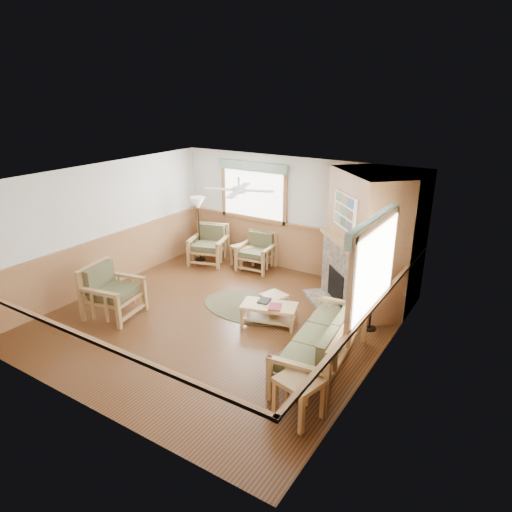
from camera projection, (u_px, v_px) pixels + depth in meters
The scene contains 24 objects.
floor at pixel (219, 320), 8.69m from camera, with size 6.00×6.00×0.01m, color #4E2C15.
ceiling at pixel (214, 178), 7.74m from camera, with size 6.00×6.00×0.01m, color white.
wall_back at pixel (295, 215), 10.59m from camera, with size 6.00×0.02×2.70m, color white.
wall_front at pixel (75, 321), 5.85m from camera, with size 6.00×0.02×2.70m, color white.
wall_left at pixel (104, 227), 9.72m from camera, with size 0.02×6.00×2.70m, color white.
wall_right at pixel (379, 291), 6.71m from camera, with size 0.02×6.00×2.70m, color white.
wainscot at pixel (218, 293), 8.50m from camera, with size 6.00×6.00×1.10m, color #A16D41, non-canonical shape.
fireplace at pixel (365, 242), 8.81m from camera, with size 2.20×2.20×2.70m, color #A16D41, non-canonical shape.
window_back at pixel (254, 161), 10.70m from camera, with size 1.90×0.16×1.50m, color white, non-canonical shape.
window_right at pixel (380, 216), 6.16m from camera, with size 0.16×1.90×1.50m, color white, non-canonical shape.
ceiling_fan at pixel (239, 180), 7.84m from camera, with size 1.24×1.24×0.36m, color white, non-canonical shape.
sofa at pixel (322, 340), 7.03m from camera, with size 0.90×2.19×1.01m, color #AB8450, non-canonical shape.
armchair_back_left at pixel (208, 245), 11.31m from camera, with size 0.83×0.83×0.94m, color #AB8450, non-canonical shape.
armchair_back_right at pixel (256, 252), 10.94m from camera, with size 0.78×0.78×0.87m, color #AB8450, non-canonical shape.
armchair_left at pixel (113, 292), 8.67m from camera, with size 0.90×0.90×1.01m, color #AB8450, non-canonical shape.
coffee_table at pixel (269, 314), 8.45m from camera, with size 1.01×0.50×0.40m, color #AB8450, non-canonical shape.
end_table_chairs at pixel (242, 256), 11.21m from camera, with size 0.46×0.44×0.51m, color #AB8450, non-canonical shape.
end_table_sofa at pixel (299, 398), 6.03m from camera, with size 0.55×0.53×0.61m, color #AB8450, non-canonical shape.
footstool at pixel (274, 303), 8.93m from camera, with size 0.42×0.42×0.37m, color #AB8450, non-canonical shape.
braided_rug at pixel (249, 307), 9.17m from camera, with size 1.98×1.98×0.01m, color brown.
floor_lamp_left at pixel (199, 229), 11.37m from camera, with size 0.38×0.38×1.64m, color black, non-canonical shape.
floor_lamp_right at pixel (373, 291), 8.08m from camera, with size 0.35×0.35×1.53m, color black, non-canonical shape.
book_red at pixel (275, 306), 8.25m from camera, with size 0.22×0.30×0.03m, color maroon.
book_dark at pixel (264, 300), 8.50m from camera, with size 0.20×0.27×0.03m, color black.
Camera 1 is at (4.74, -6.13, 4.18)m, focal length 32.00 mm.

